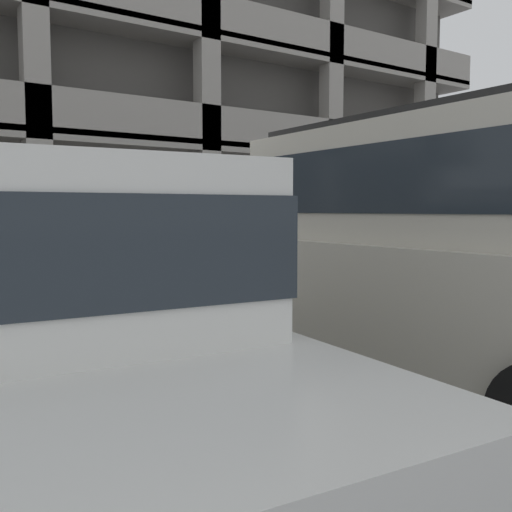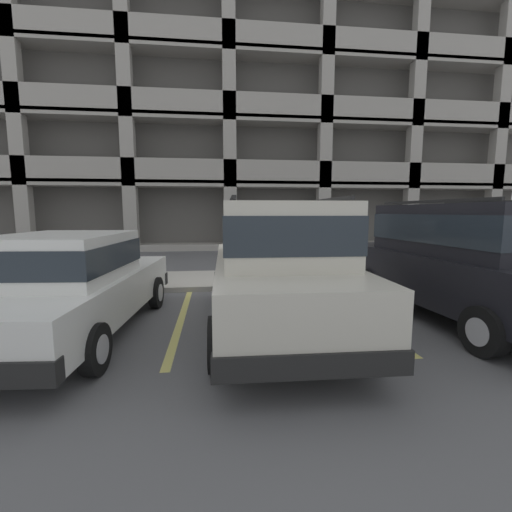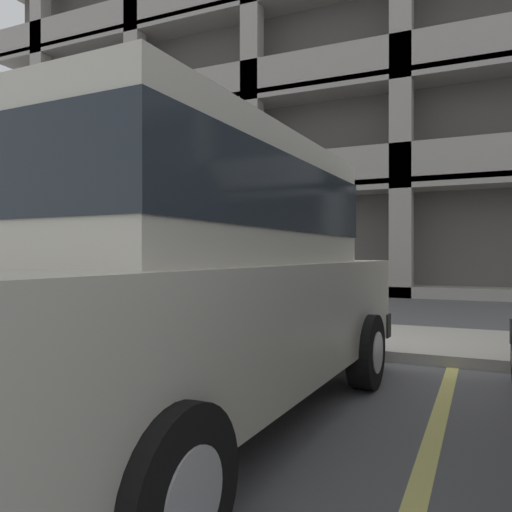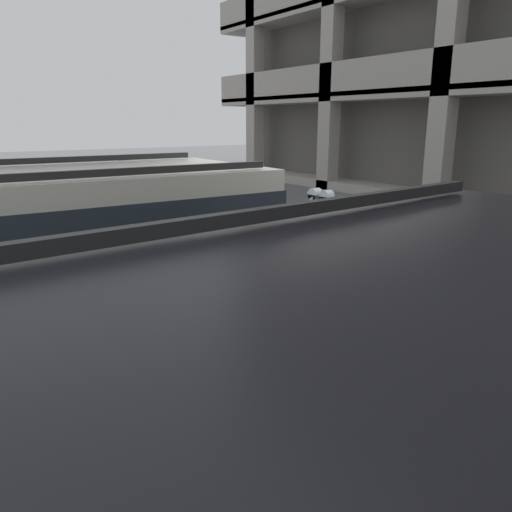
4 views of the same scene
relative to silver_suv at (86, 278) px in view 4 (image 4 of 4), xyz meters
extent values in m
cube|color=#565659|center=(0.02, 2.43, -1.14)|extent=(80.00, 80.00, 0.10)
cube|color=#ADA89E|center=(0.02, 3.73, -1.03)|extent=(40.00, 2.20, 0.12)
cube|color=#606060|center=(-7.98, 3.73, -0.97)|extent=(0.03, 2.16, 0.00)
cube|color=#606060|center=(-3.98, 3.73, -0.97)|extent=(0.03, 2.16, 0.00)
cube|color=#606060|center=(0.02, 3.73, -0.97)|extent=(0.03, 2.16, 0.00)
cube|color=#DBD16B|center=(-4.69, 1.03, -1.08)|extent=(0.12, 4.80, 0.01)
cube|color=#DBD16B|center=(-1.55, 1.03, -1.08)|extent=(0.12, 4.80, 0.01)
cube|color=#DBD16B|center=(1.59, 1.03, -1.08)|extent=(0.12, 4.80, 0.01)
cube|color=beige|center=(0.00, 0.02, -0.36)|extent=(1.97, 4.75, 0.80)
cube|color=beige|center=(0.00, -0.03, 0.46)|extent=(1.70, 2.96, 0.84)
cube|color=#232B33|center=(0.00, -0.03, 0.48)|extent=(1.72, 2.98, 0.46)
cube|color=black|center=(0.06, 2.33, -0.64)|extent=(1.88, 0.21, 0.24)
cube|color=silver|center=(0.63, 2.37, -0.28)|extent=(0.24, 0.04, 0.14)
cube|color=silver|center=(-0.51, 2.40, -0.28)|extent=(0.24, 0.04, 0.14)
cylinder|color=black|center=(0.94, 1.45, -0.76)|extent=(0.22, 0.67, 0.66)
cylinder|color=#B2B2B7|center=(0.94, 1.45, -0.76)|extent=(0.23, 0.37, 0.36)
cylinder|color=black|center=(-0.86, 1.50, -0.76)|extent=(0.22, 0.67, 0.66)
cylinder|color=#B2B2B7|center=(-0.86, 1.50, -0.76)|extent=(0.23, 0.37, 0.36)
cube|color=black|center=(0.69, -0.05, 0.92)|extent=(0.12, 2.62, 0.05)
cube|color=black|center=(-0.69, -0.01, 0.92)|extent=(0.12, 2.62, 0.05)
cube|color=silver|center=(-3.03, 0.12, -0.49)|extent=(2.06, 4.53, 0.60)
cube|color=silver|center=(-3.05, -0.18, 0.13)|extent=(1.66, 2.10, 0.64)
cube|color=#232B33|center=(-3.05, -0.18, 0.15)|extent=(1.68, 2.12, 0.35)
cube|color=black|center=(-2.85, 2.27, -0.67)|extent=(1.74, 0.30, 0.24)
cube|color=silver|center=(-2.32, 2.28, -0.43)|extent=(0.24, 0.05, 0.14)
cube|color=silver|center=(-3.37, 2.36, -0.43)|extent=(0.24, 0.05, 0.14)
cylinder|color=black|center=(-2.09, 1.41, -0.79)|extent=(0.21, 0.61, 0.60)
cylinder|color=#B2B2B7|center=(-2.09, 1.41, -0.79)|extent=(0.21, 0.34, 0.33)
cylinder|color=black|center=(-3.75, 1.55, -0.79)|extent=(0.21, 0.61, 0.60)
cylinder|color=#B2B2B7|center=(-3.75, 1.55, -0.79)|extent=(0.21, 0.34, 0.33)
cube|color=black|center=(3.24, 0.08, 0.46)|extent=(1.84, 3.03, 0.84)
cube|color=#232B33|center=(3.24, 0.08, 0.48)|extent=(1.86, 3.05, 0.46)
cylinder|color=black|center=(2.22, 1.52, -0.76)|extent=(0.25, 0.67, 0.66)
cylinder|color=#B2B2B7|center=(2.22, 1.52, -0.76)|extent=(0.25, 0.38, 0.36)
cube|color=black|center=(2.55, 0.03, 0.92)|extent=(0.25, 2.62, 0.05)
cylinder|color=#47474C|center=(-0.24, 2.78, -0.41)|extent=(0.07, 0.07, 1.12)
cube|color=#47474C|center=(-0.24, 2.78, 0.18)|extent=(0.28, 0.06, 0.06)
cube|color=#424447|center=(-0.34, 2.78, 0.32)|extent=(0.15, 0.11, 0.22)
cylinder|color=#8C99A3|center=(-0.34, 2.78, 0.43)|extent=(0.15, 0.11, 0.15)
cube|color=#B7B293|center=(-0.34, 2.73, 0.28)|extent=(0.08, 0.01, 0.08)
cube|color=#424447|center=(-0.14, 2.78, 0.32)|extent=(0.15, 0.11, 0.22)
cylinder|color=#8C99A3|center=(-0.14, 2.78, 0.43)|extent=(0.15, 0.11, 0.15)
cube|color=#B7B293|center=(-0.14, 2.73, 0.28)|extent=(0.08, 0.01, 0.08)
cylinder|color=#47474C|center=(-6.52, 2.77, -0.41)|extent=(0.07, 0.07, 1.12)
cube|color=#47474C|center=(-6.52, 2.77, 0.19)|extent=(0.28, 0.06, 0.06)
cube|color=#515459|center=(-6.62, 2.77, 0.33)|extent=(0.15, 0.11, 0.22)
cylinder|color=#9EA8B2|center=(-6.62, 2.77, 0.44)|extent=(0.15, 0.11, 0.15)
cube|color=#B7B293|center=(-6.62, 2.71, 0.29)|extent=(0.08, 0.01, 0.08)
cube|color=#515459|center=(-6.42, 2.77, 0.33)|extent=(0.15, 0.11, 0.22)
cylinder|color=#9EA8B2|center=(-6.42, 2.77, 0.44)|extent=(0.15, 0.11, 0.15)
cube|color=#B7B293|center=(-6.42, 2.71, 0.29)|extent=(0.08, 0.01, 0.08)
camera|label=1|loc=(-3.60, -2.77, 0.28)|focal=40.00mm
camera|label=2|loc=(-0.95, -5.21, 0.76)|focal=24.00mm
camera|label=3|loc=(1.89, -2.97, 0.10)|focal=35.00mm
camera|label=4|loc=(4.04, -1.07, 1.26)|focal=35.00mm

